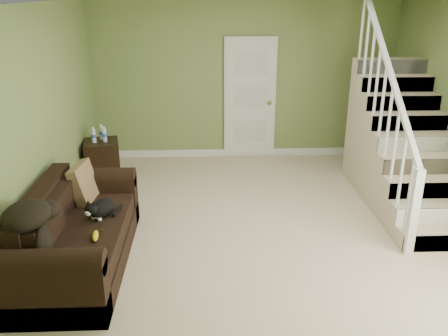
{
  "coord_description": "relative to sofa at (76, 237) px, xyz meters",
  "views": [
    {
      "loc": [
        -0.66,
        -5.08,
        2.74
      ],
      "look_at": [
        -0.44,
        0.22,
        0.72
      ],
      "focal_mm": 38.0,
      "sensor_mm": 36.0,
      "label": 1
    }
  ],
  "objects": [
    {
      "name": "wall_back",
      "position": [
        2.02,
        3.43,
        0.98
      ],
      "size": [
        5.0,
        0.04,
        2.6
      ],
      "primitive_type": "cube",
      "color": "olive",
      "rests_on": "floor"
    },
    {
      "name": "door",
      "position": [
        2.12,
        3.39,
        0.68
      ],
      "size": [
        0.86,
        0.12,
        2.02
      ],
      "color": "white",
      "rests_on": "floor"
    },
    {
      "name": "cat",
      "position": [
        0.25,
        0.18,
        0.23
      ],
      "size": [
        0.33,
        0.54,
        0.25
      ],
      "rotation": [
        0.0,
        0.0,
        -0.43
      ],
      "color": "black",
      "rests_on": "sofa"
    },
    {
      "name": "baseboard_left",
      "position": [
        -0.45,
        0.68,
        -0.26
      ],
      "size": [
        0.04,
        5.5,
        0.12
      ],
      "primitive_type": "cube",
      "color": "white",
      "rests_on": "floor"
    },
    {
      "name": "side_table",
      "position": [
        -0.2,
        2.42,
        -0.01
      ],
      "size": [
        0.59,
        0.59,
        0.83
      ],
      "rotation": [
        0.0,
        0.0,
        0.2
      ],
      "color": "black",
      "rests_on": "floor"
    },
    {
      "name": "floor",
      "position": [
        2.02,
        0.68,
        -0.32
      ],
      "size": [
        5.0,
        5.5,
        0.01
      ],
      "primitive_type": "cube",
      "color": "tan",
      "rests_on": "ground"
    },
    {
      "name": "wall_left",
      "position": [
        -0.48,
        0.68,
        0.98
      ],
      "size": [
        0.04,
        5.5,
        2.6
      ],
      "primitive_type": "cube",
      "color": "olive",
      "rests_on": "floor"
    },
    {
      "name": "throw_blanket",
      "position": [
        -0.22,
        -0.59,
        0.55
      ],
      "size": [
        0.49,
        0.59,
        0.22
      ],
      "primitive_type": "ellipsoid",
      "rotation": [
        0.0,
        0.0,
        0.16
      ],
      "color": "black",
      "rests_on": "sofa"
    },
    {
      "name": "wall_front",
      "position": [
        2.02,
        -2.07,
        0.98
      ],
      "size": [
        5.0,
        0.04,
        2.6
      ],
      "primitive_type": "cube",
      "color": "olive",
      "rests_on": "floor"
    },
    {
      "name": "ceiling",
      "position": [
        2.02,
        0.68,
        2.28
      ],
      "size": [
        5.0,
        5.5,
        0.01
      ],
      "primitive_type": "cube",
      "color": "white",
      "rests_on": "wall_back"
    },
    {
      "name": "baseboard_back",
      "position": [
        2.02,
        3.4,
        -0.26
      ],
      "size": [
        5.0,
        0.04,
        0.12
      ],
      "primitive_type": "cube",
      "color": "white",
      "rests_on": "floor"
    },
    {
      "name": "staircase",
      "position": [
        4.01,
        1.65,
        0.32
      ],
      "size": [
        1.0,
        2.51,
        2.82
      ],
      "color": "tan",
      "rests_on": "floor"
    },
    {
      "name": "throw_pillow",
      "position": [
        -0.03,
        0.66,
        0.32
      ],
      "size": [
        0.27,
        0.49,
        0.48
      ],
      "primitive_type": "cube",
      "rotation": [
        0.0,
        -0.24,
        -0.1
      ],
      "color": "#543421",
      "rests_on": "sofa"
    },
    {
      "name": "banana",
      "position": [
        0.28,
        -0.28,
        0.17
      ],
      "size": [
        0.09,
        0.22,
        0.06
      ],
      "primitive_type": "ellipsoid",
      "rotation": [
        0.0,
        0.0,
        0.14
      ],
      "color": "yellow",
      "rests_on": "sofa"
    },
    {
      "name": "sofa",
      "position": [
        0.0,
        0.0,
        0.0
      ],
      "size": [
        0.92,
        2.13,
        0.84
      ],
      "color": "black",
      "rests_on": "floor"
    }
  ]
}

